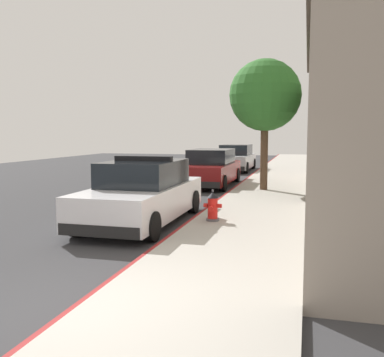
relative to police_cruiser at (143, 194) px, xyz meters
The scene contains 8 objects.
ground_plane 5.64m from the police_cruiser, 127.55° to the left, with size 29.50×60.00×0.20m, color #353538.
sidewalk_pavement 5.17m from the police_cruiser, 59.53° to the left, with size 2.68×60.00×0.13m, color #ADA89E.
curb_painted_edge 4.64m from the police_cruiser, 74.55° to the left, with size 0.08×60.00×0.13m, color maroon.
police_cruiser is the anchor object (origin of this frame).
parked_car_silver_ahead 8.11m from the police_cruiser, 90.26° to the left, with size 1.94×4.84×1.56m.
parked_car_dark_far 15.83m from the police_cruiser, 90.69° to the left, with size 1.94×4.84×1.56m.
fire_hydrant 1.79m from the police_cruiser, ahead, with size 0.44×0.40×0.76m.
street_tree 7.35m from the police_cruiser, 69.36° to the left, with size 2.64×2.64×4.83m.
Camera 1 is at (2.68, -4.55, 2.25)m, focal length 40.84 mm.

